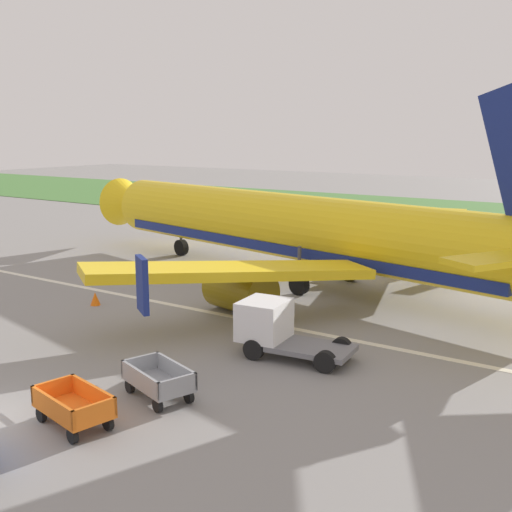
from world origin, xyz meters
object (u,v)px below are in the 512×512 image
(service_truck_beside_carts, at_px, (276,327))
(traffic_cone_near_plane, at_px, (95,299))
(traffic_cone_mid_apron, at_px, (245,329))
(airplane, at_px, (306,230))
(baggage_cart_second_in_row, at_px, (73,406))
(baggage_cart_third_in_row, at_px, (158,380))

(service_truck_beside_carts, height_order, traffic_cone_near_plane, service_truck_beside_carts)
(traffic_cone_near_plane, relative_size, traffic_cone_mid_apron, 1.01)
(service_truck_beside_carts, height_order, traffic_cone_mid_apron, service_truck_beside_carts)
(airplane, bearing_deg, traffic_cone_mid_apron, -75.32)
(airplane, xyz_separation_m, baggage_cart_second_in_row, (3.10, -19.36, -2.45))
(traffic_cone_near_plane, bearing_deg, airplane, 57.04)
(airplane, bearing_deg, traffic_cone_near_plane, -122.96)
(baggage_cart_third_in_row, height_order, traffic_cone_mid_apron, baggage_cart_third_in_row)
(baggage_cart_second_in_row, distance_m, traffic_cone_mid_apron, 9.60)
(baggage_cart_second_in_row, xyz_separation_m, traffic_cone_near_plane, (-9.51, 9.47, -0.27))
(baggage_cart_third_in_row, relative_size, traffic_cone_mid_apron, 5.55)
(baggage_cart_third_in_row, bearing_deg, service_truck_beside_carts, 79.47)
(traffic_cone_mid_apron, bearing_deg, airplane, 104.68)
(baggage_cart_second_in_row, height_order, traffic_cone_near_plane, baggage_cart_second_in_row)
(baggage_cart_third_in_row, bearing_deg, baggage_cart_second_in_row, -103.72)
(baggage_cart_second_in_row, height_order, service_truck_beside_carts, service_truck_beside_carts)
(traffic_cone_mid_apron, bearing_deg, traffic_cone_near_plane, -179.31)
(airplane, relative_size, baggage_cart_third_in_row, 10.39)
(traffic_cone_near_plane, distance_m, traffic_cone_mid_apron, 8.98)
(baggage_cart_third_in_row, xyz_separation_m, traffic_cone_mid_apron, (-1.24, 6.70, -0.28))
(baggage_cart_second_in_row, relative_size, traffic_cone_near_plane, 5.52)
(airplane, bearing_deg, service_truck_beside_carts, -66.26)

